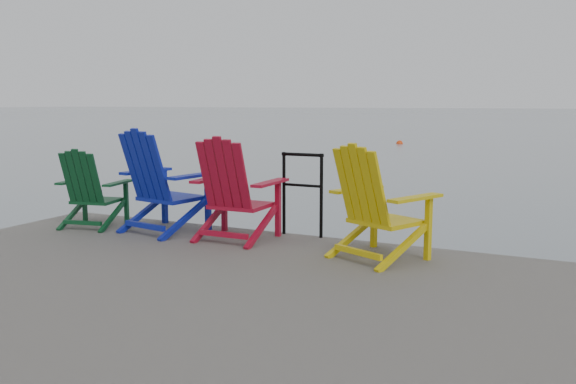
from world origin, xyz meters
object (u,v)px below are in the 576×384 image
at_px(chair_blue, 161,182).
at_px(chair_green, 91,188).
at_px(handrail, 302,186).
at_px(buoy_b, 400,144).
at_px(chair_yellow, 376,203).
at_px(chair_red, 234,189).

bearing_deg(chair_blue, chair_green, -161.25).
xyz_separation_m(handrail, buoy_b, (-5.00, 22.20, -1.04)).
bearing_deg(buoy_b, chair_yellow, -75.23).
height_order(chair_red, chair_yellow, chair_red).
height_order(chair_blue, chair_yellow, chair_blue).
height_order(chair_red, buoy_b, chair_red).
relative_size(chair_green, buoy_b, 2.81).
bearing_deg(chair_yellow, buoy_b, 129.05).
relative_size(handrail, chair_yellow, 0.86).
height_order(chair_green, buoy_b, chair_green).
xyz_separation_m(chair_green, chair_blue, (0.90, 0.14, 0.12)).
bearing_deg(chair_yellow, chair_green, -155.45).
bearing_deg(chair_green, handrail, 3.72).
bearing_deg(chair_yellow, handrail, 173.07).
relative_size(chair_green, chair_blue, 0.80).
bearing_deg(handrail, chair_blue, -161.58).
bearing_deg(chair_yellow, chair_red, -160.28).
relative_size(handrail, buoy_b, 2.83).
relative_size(handrail, chair_green, 1.01).
relative_size(chair_green, chair_yellow, 0.86).
distance_m(chair_green, buoy_b, 23.00).
bearing_deg(buoy_b, chair_green, -83.46).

